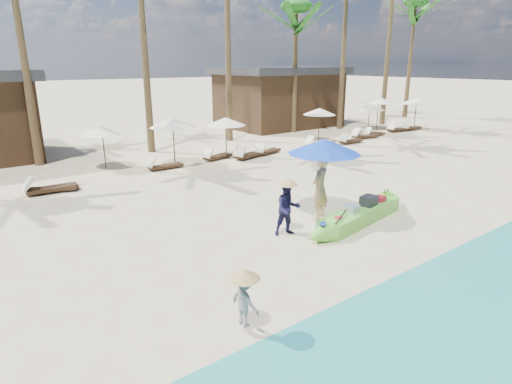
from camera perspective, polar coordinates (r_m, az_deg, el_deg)
ground at (r=11.29m, az=5.72°, el=-7.33°), size 240.00×240.00×0.00m
wet_sand_strip at (r=8.80m, az=29.45°, el=-17.15°), size 240.00×4.50×0.01m
green_canoe at (r=13.23m, az=13.74°, el=-2.92°), size 5.64×1.30×0.72m
tourist at (r=13.10m, az=8.50°, el=0.56°), size 0.82×0.67×1.95m
vendor_green at (r=11.80m, az=4.26°, el=-2.27°), size 0.88×0.79×1.51m
vendor_yellow at (r=7.64m, az=-1.51°, el=-14.26°), size 0.44×0.67×0.97m
blue_umbrella at (r=13.14m, az=9.10°, el=6.04°), size 2.25×2.25×2.42m
lounger_4_right at (r=17.54m, az=-25.84°, el=0.55°), size 1.76×1.03×0.57m
resort_parasol_5 at (r=20.23m, az=-19.84°, el=7.74°), size 1.88×1.88×1.94m
lounger_5_left at (r=17.46m, az=-26.00°, el=0.53°), size 1.88×0.65×0.63m
resort_parasol_6 at (r=20.02m, az=-11.05°, el=9.06°), size 2.15×2.15×2.21m
lounger_6_left at (r=19.70m, az=-12.24°, el=3.49°), size 1.63×0.53×0.55m
lounger_6_right at (r=21.31m, az=-5.36°, el=4.82°), size 1.75×0.91×0.57m
resort_parasol_7 at (r=21.34m, az=-4.06°, el=9.37°), size 1.98×1.98×2.04m
lounger_7_left at (r=21.49m, az=-1.03°, el=5.06°), size 1.96×1.03×0.64m
lounger_7_right at (r=22.50m, az=1.48°, el=5.53°), size 1.76×0.94×0.57m
resort_parasol_8 at (r=26.11m, az=8.47°, el=10.57°), size 1.97×1.97×2.03m
lounger_8_left at (r=24.65m, az=8.25°, el=6.39°), size 1.83×0.75×0.60m
resort_parasol_9 at (r=29.43m, az=14.91°, el=10.90°), size 1.97×1.97×2.03m
lounger_9_left at (r=26.15m, az=12.44°, el=6.75°), size 1.69×0.54×0.57m
lounger_9_right at (r=28.10m, az=14.22°, el=7.35°), size 1.93×1.01×0.63m
resort_parasol_10 at (r=32.01m, az=16.06°, el=11.73°), size 2.26×2.26×2.32m
lounger_10_left at (r=29.13m, az=15.35°, el=7.54°), size 1.68×0.59×0.56m
lounger_10_right at (r=31.60m, az=18.42°, el=8.03°), size 1.98×0.76×0.66m
resort_parasol_11 at (r=32.93m, az=20.64°, el=11.33°), size 2.19×2.19×2.25m
lounger_11_left at (r=32.58m, az=19.95°, el=8.09°), size 1.79×0.58×0.60m
palm_6 at (r=29.78m, az=5.36°, el=21.50°), size 2.08×2.08×8.51m
palm_9 at (r=40.21m, az=20.36°, el=20.81°), size 2.08×2.08×9.82m
pavilion_east at (r=32.78m, az=3.07°, el=12.62°), size 8.80×6.60×4.30m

